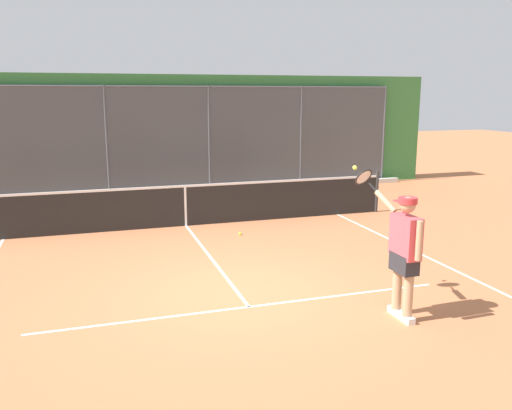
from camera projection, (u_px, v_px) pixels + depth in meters
name	position (u px, v px, depth m)	size (l,w,h in m)	color
ground_plane	(237.00, 292.00, 8.24)	(60.00, 60.00, 0.00)	#B76B42
court_line_markings	(255.00, 315.00, 7.38)	(7.82, 9.18, 0.01)	white
fence_backdrop	(157.00, 134.00, 16.45)	(18.22, 1.37, 3.58)	#474C51
tennis_net	(185.00, 205.00, 12.25)	(10.05, 0.09, 1.07)	#2D2D2D
tennis_player	(404.00, 248.00, 7.09)	(0.47, 1.40, 1.98)	silver
tennis_ball_near_net	(240.00, 234.00, 11.53)	(0.07, 0.07, 0.07)	#CCDB33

